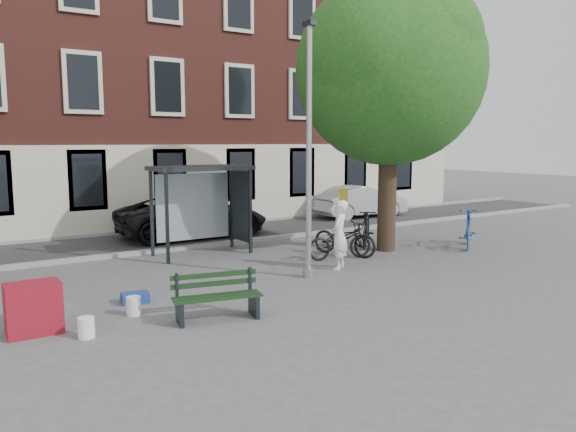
% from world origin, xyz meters
% --- Properties ---
extents(ground, '(90.00, 90.00, 0.00)m').
position_xyz_m(ground, '(0.00, 0.00, 0.00)').
color(ground, '#4C4C4F').
rests_on(ground, ground).
extents(road, '(40.00, 4.00, 0.01)m').
position_xyz_m(road, '(0.00, 7.00, 0.01)').
color(road, '#28282B').
rests_on(road, ground).
extents(curb_near, '(40.00, 0.25, 0.12)m').
position_xyz_m(curb_near, '(0.00, 5.00, 0.06)').
color(curb_near, gray).
rests_on(curb_near, ground).
extents(curb_far, '(40.00, 0.25, 0.12)m').
position_xyz_m(curb_far, '(0.00, 9.00, 0.06)').
color(curb_far, gray).
rests_on(curb_far, ground).
extents(building_row, '(30.00, 8.00, 14.00)m').
position_xyz_m(building_row, '(0.00, 13.00, 7.00)').
color(building_row, brown).
rests_on(building_row, ground).
extents(lamppost, '(0.28, 0.35, 6.11)m').
position_xyz_m(lamppost, '(0.00, 0.00, 2.78)').
color(lamppost, '#9EA0A3').
rests_on(lamppost, ground).
extents(tree_right, '(5.76, 5.60, 8.20)m').
position_xyz_m(tree_right, '(4.01, 1.38, 5.62)').
color(tree_right, black).
rests_on(tree_right, ground).
extents(bus_shelter, '(2.85, 1.45, 2.62)m').
position_xyz_m(bus_shelter, '(-0.61, 4.11, 1.92)').
color(bus_shelter, '#1E2328').
rests_on(bus_shelter, ground).
extents(painter, '(0.79, 0.75, 1.81)m').
position_xyz_m(painter, '(1.20, 0.30, 0.91)').
color(painter, white).
rests_on(painter, ground).
extents(bench, '(1.73, 0.88, 0.85)m').
position_xyz_m(bench, '(-3.35, -1.73, 0.39)').
color(bench, '#1E2328').
rests_on(bench, ground).
extents(bike_a, '(2.07, 1.06, 1.04)m').
position_xyz_m(bike_a, '(2.00, 1.26, 0.52)').
color(bike_a, black).
rests_on(bike_a, ground).
extents(bike_b, '(1.93, 1.72, 1.21)m').
position_xyz_m(bike_b, '(6.50, 0.44, 0.61)').
color(bike_b, '#1B4A97').
rests_on(bike_b, ground).
extents(bike_c, '(1.39, 2.16, 1.07)m').
position_xyz_m(bike_c, '(2.44, 1.59, 0.53)').
color(bike_c, black).
rests_on(bike_c, ground).
extents(bike_d, '(1.72, 1.67, 1.12)m').
position_xyz_m(bike_d, '(3.92, 2.33, 0.56)').
color(bike_d, black).
rests_on(bike_d, ground).
extents(car_dark, '(5.38, 2.68, 1.46)m').
position_xyz_m(car_dark, '(0.08, 7.07, 0.73)').
color(car_dark, black).
rests_on(car_dark, ground).
extents(car_silver, '(4.30, 1.68, 1.40)m').
position_xyz_m(car_silver, '(8.39, 7.76, 0.70)').
color(car_silver, '#AEB0B6').
rests_on(car_silver, ground).
extents(red_stand, '(0.91, 0.62, 0.90)m').
position_xyz_m(red_stand, '(-6.36, -0.69, 0.45)').
color(red_stand, maroon).
rests_on(red_stand, ground).
extents(blue_crate, '(0.60, 0.48, 0.20)m').
position_xyz_m(blue_crate, '(-4.29, 0.19, 0.10)').
color(blue_crate, navy).
rests_on(blue_crate, ground).
extents(bucket_a, '(0.35, 0.35, 0.36)m').
position_xyz_m(bucket_a, '(-5.66, -1.42, 0.18)').
color(bucket_a, white).
rests_on(bucket_a, ground).
extents(bucket_b, '(0.28, 0.28, 0.36)m').
position_xyz_m(bucket_b, '(-4.58, -0.62, 0.18)').
color(bucket_b, white).
rests_on(bucket_b, ground).
extents(bucket_c, '(0.28, 0.28, 0.36)m').
position_xyz_m(bucket_c, '(-5.69, 1.09, 0.18)').
color(bucket_c, white).
rests_on(bucket_c, ground).
extents(notice_sign, '(0.31, 0.07, 1.82)m').
position_xyz_m(notice_sign, '(3.48, 2.96, 1.30)').
color(notice_sign, '#9EA0A3').
rests_on(notice_sign, ground).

